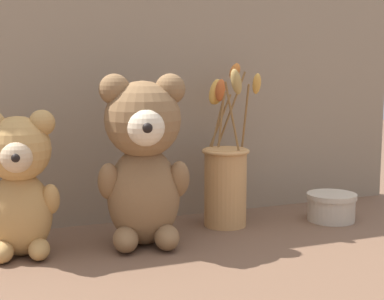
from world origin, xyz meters
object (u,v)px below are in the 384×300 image
flower_vase (226,176)px  decorative_tin_tall (333,207)px  teddy_bear_large (143,157)px  teddy_bear_medium (19,181)px

flower_vase → decorative_tin_tall: bearing=-14.5°
flower_vase → decorative_tin_tall: (0.22, -0.06, -0.07)m
teddy_bear_large → flower_vase: size_ratio=0.93×
teddy_bear_large → flower_vase: flower_vase is taller
teddy_bear_large → decorative_tin_tall: (0.42, 0.01, -0.13)m
teddy_bear_medium → teddy_bear_large: bearing=-5.3°
teddy_bear_large → flower_vase: 0.21m
flower_vase → decorative_tin_tall: flower_vase is taller
teddy_bear_medium → decorative_tin_tall: 0.64m
flower_vase → decorative_tin_tall: size_ratio=3.19×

